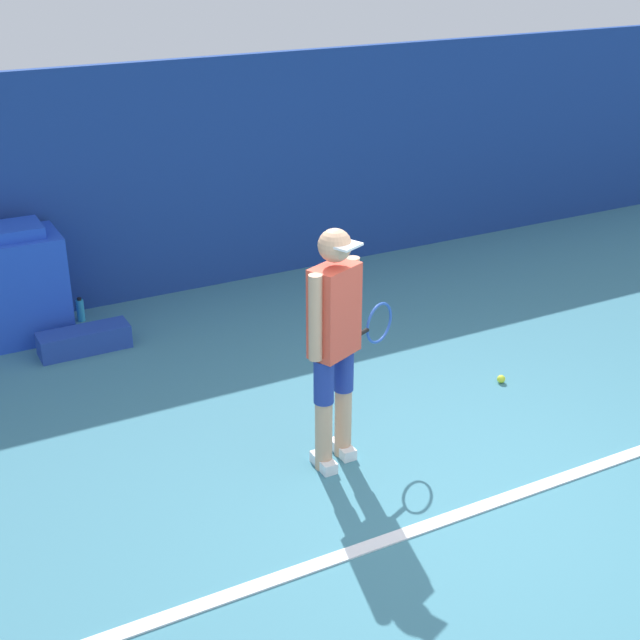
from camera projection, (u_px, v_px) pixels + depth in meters
The scene contains 8 objects.
ground_plane at pixel (460, 500), 5.86m from camera, with size 24.00×24.00×0.00m, color teal.
back_wall at pixel (210, 176), 8.85m from camera, with size 24.00×0.10×2.30m.
court_baseline at pixel (473, 510), 5.75m from camera, with size 21.60×0.10×0.01m.
tennis_player at pixel (335, 337), 5.90m from camera, with size 0.85×0.46×1.72m.
tennis_ball at pixel (501, 379), 7.32m from camera, with size 0.07×0.07×0.07m.
covered_chair at pixel (12, 286), 7.91m from camera, with size 0.90×0.60×1.06m.
equipment_bag at pixel (84, 340), 7.83m from camera, with size 0.79×0.27×0.21m.
water_bottle at pixel (80, 310), 8.41m from camera, with size 0.07×0.07×0.23m.
Camera 1 is at (-3.08, -3.85, 3.51)m, focal length 50.00 mm.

